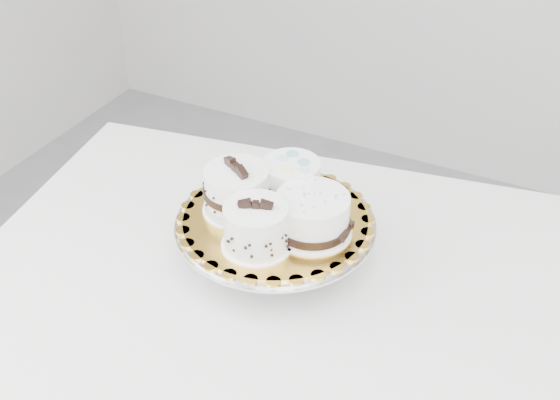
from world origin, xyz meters
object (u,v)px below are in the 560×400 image
at_px(cake_board, 275,219).
at_px(cake_swirl, 256,228).
at_px(cake_dots, 291,180).
at_px(cake_stand, 276,233).
at_px(cake_ribbon, 313,216).
at_px(table, 299,313).
at_px(cake_banded, 237,192).

xyz_separation_m(cake_board, cake_swirl, (0.01, -0.08, 0.04)).
xyz_separation_m(cake_swirl, cake_dots, (-0.01, 0.14, 0.00)).
xyz_separation_m(cake_stand, cake_swirl, (0.01, -0.08, 0.07)).
bearing_deg(cake_ribbon, table, -144.14).
bearing_deg(table, cake_board, 153.49).
distance_m(cake_board, cake_ribbon, 0.08).
bearing_deg(cake_dots, cake_swirl, -102.27).
relative_size(table, cake_ribbon, 9.03).
distance_m(table, cake_dots, 0.24).
relative_size(cake_board, cake_dots, 2.54).
bearing_deg(table, cake_dots, 116.39).
height_order(table, cake_ribbon, cake_ribbon).
xyz_separation_m(cake_board, cake_ribbon, (0.07, -0.01, 0.03)).
bearing_deg(cake_stand, cake_banded, -174.17).
distance_m(cake_banded, cake_dots, 0.10).
height_order(table, cake_board, cake_board).
distance_m(cake_stand, cake_banded, 0.10).
height_order(cake_banded, cake_dots, cake_banded).
relative_size(cake_stand, cake_board, 1.09).
height_order(cake_stand, cake_dots, cake_dots).
xyz_separation_m(cake_board, cake_banded, (-0.07, -0.01, 0.04)).
height_order(table, cake_banded, cake_banded).
xyz_separation_m(table, cake_board, (-0.06, 0.02, 0.18)).
height_order(table, cake_stand, cake_stand).
xyz_separation_m(cake_stand, cake_banded, (-0.07, -0.01, 0.07)).
bearing_deg(cake_swirl, cake_stand, 73.33).
height_order(cake_stand, cake_board, cake_board).
relative_size(table, cake_banded, 8.47).
bearing_deg(cake_ribbon, cake_stand, 174.51).
bearing_deg(cake_ribbon, cake_banded, 179.75).
distance_m(cake_swirl, cake_dots, 0.14).
xyz_separation_m(cake_banded, cake_ribbon, (0.14, 0.00, -0.00)).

